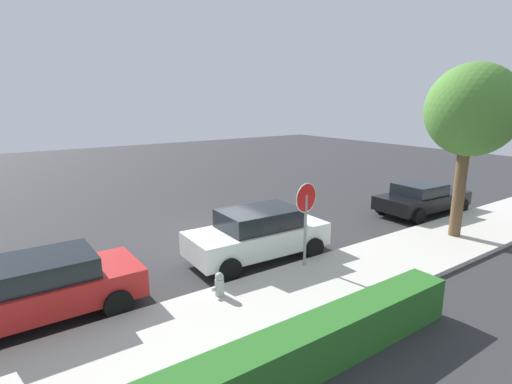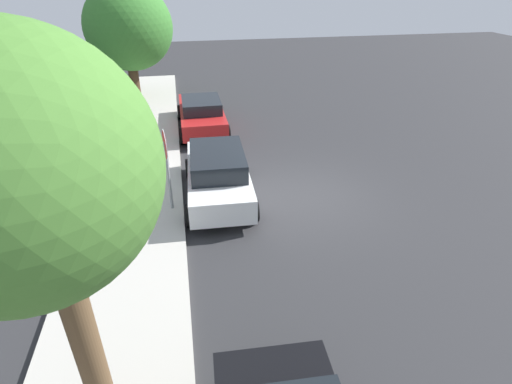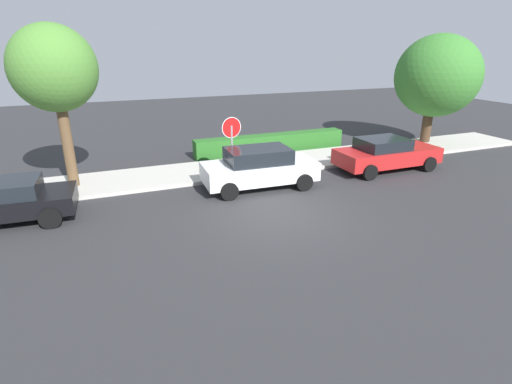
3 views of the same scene
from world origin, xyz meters
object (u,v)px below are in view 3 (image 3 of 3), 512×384
at_px(fire_hydrant, 293,162).
at_px(parked_car_white, 259,167).
at_px(parked_car_red, 386,154).
at_px(stop_sign, 232,137).
at_px(street_tree_near_corner, 437,76).
at_px(parked_car_black, 2,202).
at_px(street_tree_mid_block, 54,70).

bearing_deg(fire_hydrant, parked_car_white, -144.98).
height_order(parked_car_white, parked_car_red, parked_car_white).
distance_m(stop_sign, fire_hydrant, 3.15).
height_order(street_tree_near_corner, fire_hydrant, street_tree_near_corner).
height_order(stop_sign, fire_hydrant, stop_sign).
bearing_deg(parked_car_red, stop_sign, 168.36).
distance_m(parked_car_white, parked_car_red, 5.89).
xyz_separation_m(parked_car_red, parked_car_black, (-14.28, -0.09, -0.05)).
xyz_separation_m(stop_sign, parked_car_black, (-7.79, -1.42, -1.04)).
bearing_deg(stop_sign, street_tree_mid_block, 169.05).
xyz_separation_m(street_tree_near_corner, street_tree_mid_block, (-17.66, -0.49, 0.74)).
xyz_separation_m(parked_car_black, fire_hydrant, (10.63, 1.60, -0.31)).
distance_m(parked_car_white, fire_hydrant, 2.77).
bearing_deg(parked_car_white, stop_sign, 113.10).
bearing_deg(stop_sign, parked_car_black, -169.64).
bearing_deg(street_tree_near_corner, street_tree_mid_block, -178.42).
xyz_separation_m(stop_sign, street_tree_mid_block, (-5.95, 1.15, 2.57)).
bearing_deg(parked_car_white, parked_car_red, 0.59).
bearing_deg(parked_car_black, stop_sign, 10.36).
bearing_deg(parked_car_white, street_tree_mid_block, 158.72).
relative_size(parked_car_white, street_tree_mid_block, 0.74).
bearing_deg(parked_car_red, parked_car_white, -179.41).
height_order(parked_car_red, fire_hydrant, parked_car_red).
distance_m(parked_car_red, fire_hydrant, 3.96).
bearing_deg(stop_sign, fire_hydrant, 3.51).
height_order(parked_car_white, street_tree_mid_block, street_tree_mid_block).
distance_m(parked_car_black, street_tree_near_corner, 19.94).
height_order(stop_sign, parked_car_white, stop_sign).
height_order(parked_car_white, street_tree_near_corner, street_tree_near_corner).
xyz_separation_m(parked_car_black, street_tree_near_corner, (19.50, 3.06, 2.87)).
distance_m(parked_car_black, street_tree_mid_block, 4.81).
relative_size(parked_car_black, fire_hydrant, 5.99).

